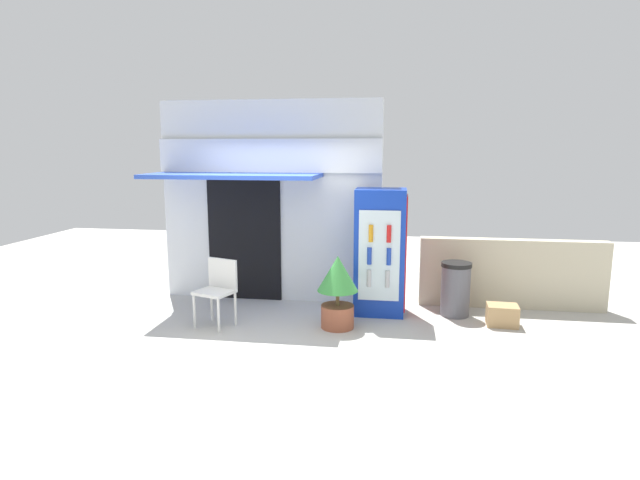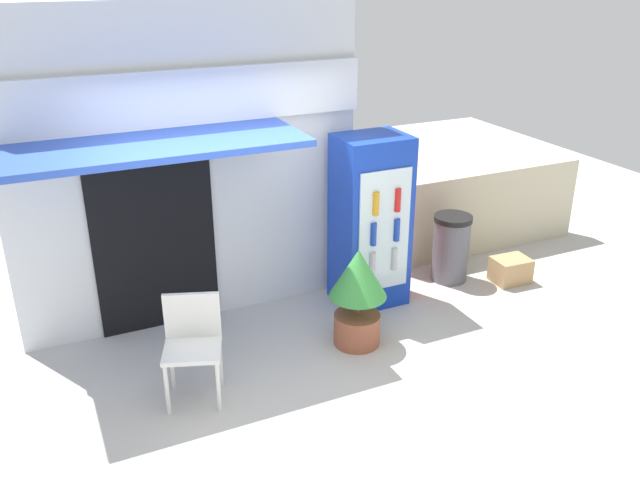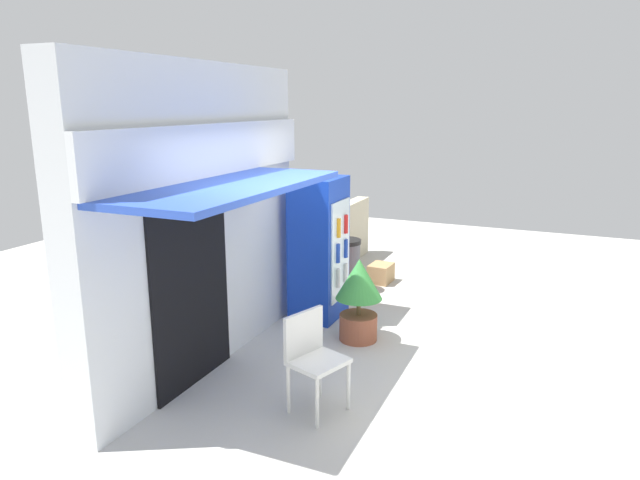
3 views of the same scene
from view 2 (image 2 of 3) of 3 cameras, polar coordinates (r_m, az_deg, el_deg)
The scene contains 8 objects.
ground at distance 5.89m, azimuth -3.54°, elevation -12.82°, with size 16.00×16.00×0.00m, color beige.
storefront_building at distance 6.57m, azimuth -11.52°, elevation 6.30°, with size 3.47×1.35×3.13m.
drink_cooler at distance 6.93m, azimuth 4.43°, elevation 1.59°, with size 0.74×0.63×1.83m.
plastic_chair at distance 5.65m, azimuth -10.94°, elevation -8.34°, with size 0.58×0.54×0.91m.
potted_plant_near_shop at distance 6.25m, azimuth 3.28°, elevation -4.37°, with size 0.55×0.55×0.99m.
trash_bin at distance 7.72m, azimuth 11.22°, elevation -0.65°, with size 0.43×0.43×0.79m.
stone_boundary_wall at distance 8.56m, azimuth 14.01°, elevation 2.45°, with size 2.74×0.22×1.05m, color beige.
cardboard_box at distance 7.92m, azimuth 16.10°, elevation -2.50°, with size 0.41×0.32×0.29m, color tan.
Camera 2 is at (-1.67, -4.46, 3.46)m, focal length 37.10 mm.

